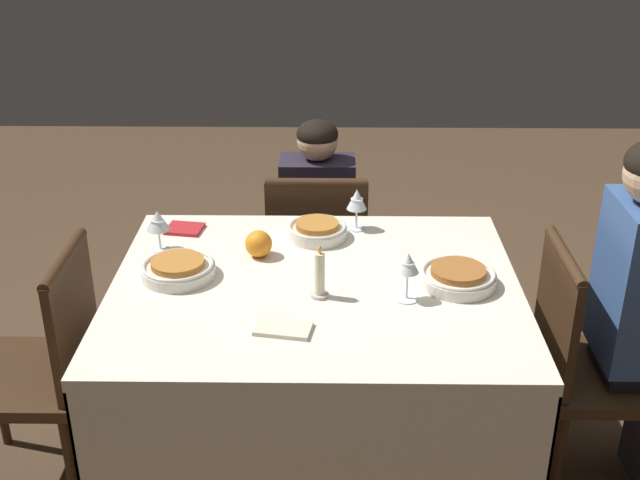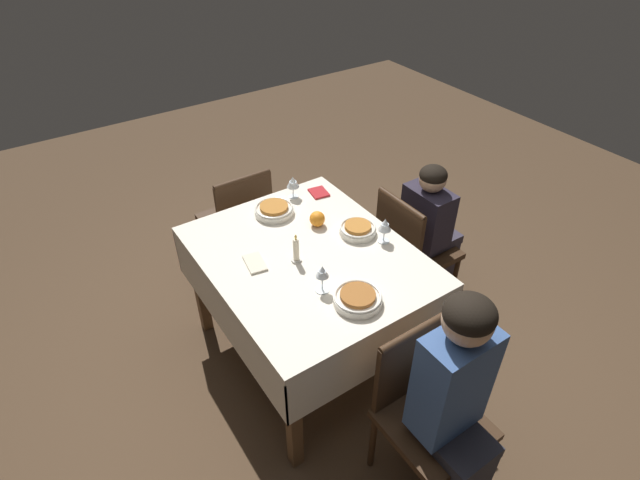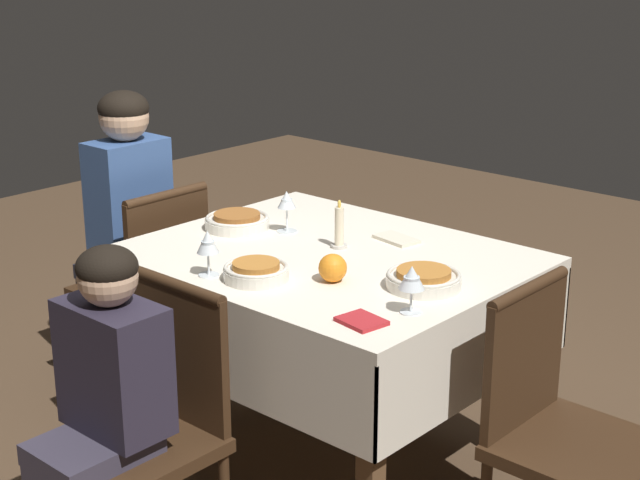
{
  "view_description": "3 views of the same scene",
  "coord_description": "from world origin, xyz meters",
  "px_view_note": "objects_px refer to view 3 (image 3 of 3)",
  "views": [
    {
      "loc": [
        0.04,
        -2.12,
        1.94
      ],
      "look_at": [
        0.01,
        0.05,
        0.9
      ],
      "focal_mm": 45.0,
      "sensor_mm": 36.0,
      "label": 1
    },
    {
      "loc": [
        1.7,
        -1.07,
        2.42
      ],
      "look_at": [
        -0.01,
        0.09,
        0.82
      ],
      "focal_mm": 28.0,
      "sensor_mm": 36.0,
      "label": 2
    },
    {
      "loc": [
        -2.01,
        2.28,
        1.81
      ],
      "look_at": [
        -0.0,
        0.04,
        0.83
      ],
      "focal_mm": 55.0,
      "sensor_mm": 36.0,
      "label": 3
    }
  ],
  "objects_px": {
    "bowl_north": "(257,271)",
    "wine_glass_west": "(412,279)",
    "candle_centerpiece": "(339,230)",
    "napkin_red_folded": "(362,321)",
    "wine_glass_east": "(287,202)",
    "bowl_west": "(424,279)",
    "dining_table": "(327,284)",
    "napkin_spare_side": "(396,239)",
    "person_child_dark": "(98,415)",
    "chair_west": "(560,422)",
    "chair_north": "(148,419)",
    "chair_east": "(150,280)",
    "orange_fruit": "(333,268)",
    "bowl_east": "(237,221)",
    "wine_glass_north": "(208,244)",
    "person_adult_denim": "(123,223)"
  },
  "relations": [
    {
      "from": "bowl_west",
      "to": "candle_centerpiece",
      "type": "distance_m",
      "value": 0.45
    },
    {
      "from": "bowl_west",
      "to": "bowl_north",
      "type": "bearing_deg",
      "value": 34.47
    },
    {
      "from": "napkin_spare_side",
      "to": "person_child_dark",
      "type": "bearing_deg",
      "value": 86.44
    },
    {
      "from": "chair_north",
      "to": "napkin_red_folded",
      "type": "xyz_separation_m",
      "value": [
        -0.45,
        -0.39,
        0.3
      ]
    },
    {
      "from": "candle_centerpiece",
      "to": "orange_fruit",
      "type": "height_order",
      "value": "candle_centerpiece"
    },
    {
      "from": "chair_east",
      "to": "bowl_north",
      "type": "relative_size",
      "value": 4.31
    },
    {
      "from": "wine_glass_east",
      "to": "wine_glass_north",
      "type": "relative_size",
      "value": 1.02
    },
    {
      "from": "wine_glass_north",
      "to": "wine_glass_west",
      "type": "height_order",
      "value": "wine_glass_north"
    },
    {
      "from": "chair_north",
      "to": "napkin_spare_side",
      "type": "height_order",
      "value": "chair_north"
    },
    {
      "from": "dining_table",
      "to": "candle_centerpiece",
      "type": "relative_size",
      "value": 7.43
    },
    {
      "from": "chair_east",
      "to": "wine_glass_north",
      "type": "distance_m",
      "value": 0.91
    },
    {
      "from": "chair_east",
      "to": "bowl_west",
      "type": "height_order",
      "value": "chair_east"
    },
    {
      "from": "chair_east",
      "to": "napkin_red_folded",
      "type": "distance_m",
      "value": 1.41
    },
    {
      "from": "napkin_red_folded",
      "to": "napkin_spare_side",
      "type": "distance_m",
      "value": 0.74
    },
    {
      "from": "chair_east",
      "to": "wine_glass_east",
      "type": "relative_size",
      "value": 5.82
    },
    {
      "from": "chair_east",
      "to": "bowl_north",
      "type": "xyz_separation_m",
      "value": [
        -0.88,
        0.28,
        0.32
      ]
    },
    {
      "from": "person_adult_denim",
      "to": "bowl_east",
      "type": "distance_m",
      "value": 0.61
    },
    {
      "from": "bowl_west",
      "to": "person_adult_denim",
      "type": "bearing_deg",
      "value": 0.38
    },
    {
      "from": "dining_table",
      "to": "chair_west",
      "type": "relative_size",
      "value": 1.42
    },
    {
      "from": "person_adult_denim",
      "to": "orange_fruit",
      "type": "relative_size",
      "value": 13.95
    },
    {
      "from": "bowl_east",
      "to": "chair_north",
      "type": "bearing_deg",
      "value": 119.53
    },
    {
      "from": "dining_table",
      "to": "chair_east",
      "type": "relative_size",
      "value": 1.42
    },
    {
      "from": "candle_centerpiece",
      "to": "chair_west",
      "type": "bearing_deg",
      "value": 174.38
    },
    {
      "from": "person_child_dark",
      "to": "napkin_red_folded",
      "type": "height_order",
      "value": "person_child_dark"
    },
    {
      "from": "wine_glass_east",
      "to": "chair_west",
      "type": "bearing_deg",
      "value": 175.04
    },
    {
      "from": "bowl_east",
      "to": "wine_glass_east",
      "type": "bearing_deg",
      "value": -151.05
    },
    {
      "from": "chair_east",
      "to": "chair_west",
      "type": "relative_size",
      "value": 1.0
    },
    {
      "from": "chair_west",
      "to": "wine_glass_north",
      "type": "height_order",
      "value": "wine_glass_north"
    },
    {
      "from": "dining_table",
      "to": "bowl_north",
      "type": "height_order",
      "value": "bowl_north"
    },
    {
      "from": "person_child_dark",
      "to": "orange_fruit",
      "type": "bearing_deg",
      "value": 76.71
    },
    {
      "from": "dining_table",
      "to": "candle_centerpiece",
      "type": "height_order",
      "value": "candle_centerpiece"
    },
    {
      "from": "wine_glass_east",
      "to": "person_adult_denim",
      "type": "bearing_deg",
      "value": 10.31
    },
    {
      "from": "wine_glass_east",
      "to": "bowl_west",
      "type": "relative_size",
      "value": 0.66
    },
    {
      "from": "napkin_spare_side",
      "to": "wine_glass_east",
      "type": "bearing_deg",
      "value": 26.82
    },
    {
      "from": "chair_west",
      "to": "bowl_east",
      "type": "height_order",
      "value": "chair_west"
    },
    {
      "from": "bowl_north",
      "to": "wine_glass_west",
      "type": "height_order",
      "value": "wine_glass_west"
    },
    {
      "from": "chair_west",
      "to": "orange_fruit",
      "type": "height_order",
      "value": "chair_west"
    },
    {
      "from": "person_child_dark",
      "to": "wine_glass_east",
      "type": "xyz_separation_m",
      "value": [
        0.27,
        -1.02,
        0.33
      ]
    },
    {
      "from": "bowl_east",
      "to": "bowl_north",
      "type": "xyz_separation_m",
      "value": [
        -0.43,
        0.32,
        0.0
      ]
    },
    {
      "from": "chair_north",
      "to": "person_child_dark",
      "type": "xyz_separation_m",
      "value": [
        0.0,
        0.16,
        0.08
      ]
    },
    {
      "from": "dining_table",
      "to": "bowl_west",
      "type": "bearing_deg",
      "value": 174.46
    },
    {
      "from": "chair_east",
      "to": "person_child_dark",
      "type": "distance_m",
      "value": 1.25
    },
    {
      "from": "napkin_red_folded",
      "to": "dining_table",
      "type": "bearing_deg",
      "value": -39.4
    },
    {
      "from": "candle_centerpiece",
      "to": "napkin_red_folded",
      "type": "xyz_separation_m",
      "value": [
        -0.47,
        0.45,
        -0.06
      ]
    },
    {
      "from": "wine_glass_west",
      "to": "candle_centerpiece",
      "type": "height_order",
      "value": "candle_centerpiece"
    },
    {
      "from": "chair_north",
      "to": "person_adult_denim",
      "type": "relative_size",
      "value": 0.71
    },
    {
      "from": "candle_centerpiece",
      "to": "chair_north",
      "type": "bearing_deg",
      "value": 91.51
    },
    {
      "from": "chair_west",
      "to": "bowl_north",
      "type": "distance_m",
      "value": 0.98
    },
    {
      "from": "dining_table",
      "to": "bowl_west",
      "type": "distance_m",
      "value": 0.44
    },
    {
      "from": "dining_table",
      "to": "person_child_dark",
      "type": "xyz_separation_m",
      "value": [
        -0.01,
        0.93,
        -0.11
      ]
    }
  ]
}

